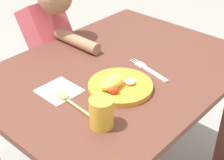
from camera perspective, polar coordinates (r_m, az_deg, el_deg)
The scene contains 7 objects.
dining_table at distance 1.45m, azimuth 1.00°, elevation -2.84°, with size 1.06×0.80×0.73m.
plate at distance 1.23m, azimuth 1.15°, elevation -0.94°, with size 0.24×0.24×0.06m.
fork at distance 1.36m, azimuth 6.24°, elevation 1.65°, with size 0.07×0.21×0.01m.
spoon at distance 1.18m, azimuth -7.21°, elevation -3.39°, with size 0.04×0.23×0.02m.
drinking_cup at distance 1.05m, azimuth -1.77°, elevation -5.50°, with size 0.08×0.08×0.10m, color gold.
person at distance 1.80m, azimuth -10.34°, elevation 2.11°, with size 0.19×0.47×1.01m.
napkin at distance 1.25m, azimuth -8.85°, elevation -1.82°, with size 0.13×0.14×0.00m, color white.
Camera 1 is at (-0.90, -0.77, 1.43)m, focal length 54.51 mm.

